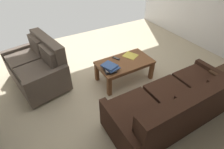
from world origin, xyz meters
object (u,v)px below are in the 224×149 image
at_px(sofa_main, 176,105).
at_px(loose_magazine, 130,56).
at_px(loveseat_near, 39,66).
at_px(coffee_table, 125,64).
at_px(book_stack, 110,67).
at_px(tv_remote, 116,58).

bearing_deg(sofa_main, loose_magazine, -95.19).
relative_size(loveseat_near, loose_magazine, 5.47).
height_order(sofa_main, coffee_table, sofa_main).
relative_size(loveseat_near, book_stack, 4.01).
xyz_separation_m(coffee_table, book_stack, (0.38, 0.08, 0.12)).
bearing_deg(sofa_main, tv_remote, -82.59).
bearing_deg(tv_remote, loose_magazine, 171.62).
height_order(loveseat_near, coffee_table, loveseat_near).
xyz_separation_m(sofa_main, book_stack, (0.47, -1.17, 0.12)).
bearing_deg(book_stack, tv_remote, -138.89).
distance_m(tv_remote, loose_magazine, 0.31).
distance_m(book_stack, tv_remote, 0.38).
distance_m(sofa_main, loose_magazine, 1.39).
bearing_deg(loveseat_near, book_stack, 142.40).
bearing_deg(loose_magazine, book_stack, 173.16).
bearing_deg(coffee_table, loose_magazine, -150.54).
bearing_deg(tv_remote, book_stack, 41.11).
bearing_deg(sofa_main, book_stack, -68.15).
relative_size(sofa_main, book_stack, 5.80).
height_order(coffee_table, book_stack, book_stack).
relative_size(book_stack, tv_remote, 2.18).
bearing_deg(book_stack, sofa_main, 111.85).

